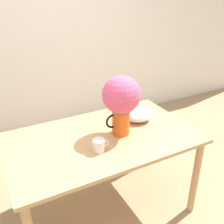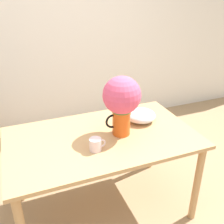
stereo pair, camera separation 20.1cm
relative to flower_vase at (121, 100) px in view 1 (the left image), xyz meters
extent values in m
plane|color=#9E7F5B|center=(-0.05, -0.23, -1.07)|extent=(12.00, 12.00, 0.00)
cube|color=silver|center=(-0.05, 1.70, 0.23)|extent=(8.00, 0.05, 2.60)
cube|color=tan|center=(-0.16, 0.02, -0.31)|extent=(1.51, 0.89, 0.03)
cylinder|color=tan|center=(0.53, -0.37, -0.70)|extent=(0.06, 0.06, 0.74)
cylinder|color=tan|center=(-0.85, 0.40, -0.70)|extent=(0.06, 0.06, 0.74)
cylinder|color=tan|center=(0.53, 0.40, -0.70)|extent=(0.06, 0.06, 0.74)
cylinder|color=#E05619|center=(0.00, 0.00, -0.18)|extent=(0.14, 0.14, 0.23)
cone|color=#E05619|center=(0.06, 0.00, -0.10)|extent=(0.05, 0.05, 0.06)
torus|color=black|center=(-0.07, 0.00, -0.17)|extent=(0.12, 0.02, 0.12)
sphere|color=#3D7033|center=(0.00, 0.00, -0.01)|extent=(0.22, 0.22, 0.22)
sphere|color=#DB4C70|center=(0.00, 0.00, 0.04)|extent=(0.30, 0.30, 0.30)
cylinder|color=silver|center=(-0.27, -0.15, -0.25)|extent=(0.09, 0.09, 0.10)
torus|color=silver|center=(-0.22, -0.15, -0.25)|extent=(0.07, 0.01, 0.07)
ellipsoid|color=silver|center=(0.25, 0.14, -0.25)|extent=(0.26, 0.26, 0.10)
camera|label=1|loc=(-0.93, -1.59, 0.80)|focal=42.00mm
camera|label=2|loc=(-0.75, -1.68, 0.80)|focal=42.00mm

